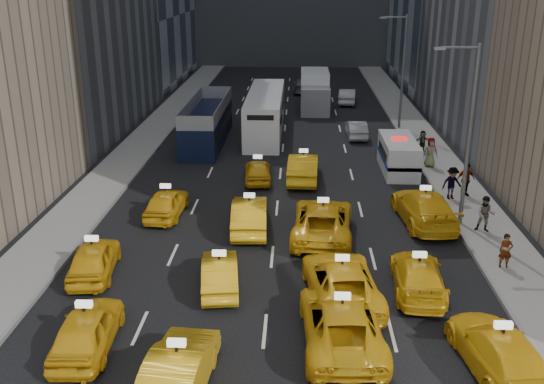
% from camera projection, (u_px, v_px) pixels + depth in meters
% --- Properties ---
extents(ground, '(160.00, 160.00, 0.00)m').
position_uv_depth(ground, '(261.00, 365.00, 19.69)').
color(ground, black).
rests_on(ground, ground).
extents(sidewalk_west, '(3.00, 90.00, 0.15)m').
position_uv_depth(sidewalk_west, '(137.00, 149.00, 43.57)').
color(sidewalk_west, gray).
rests_on(sidewalk_west, ground).
extents(sidewalk_east, '(3.00, 90.00, 0.15)m').
position_uv_depth(sidewalk_east, '(431.00, 152.00, 42.70)').
color(sidewalk_east, gray).
rests_on(sidewalk_east, ground).
extents(curb_west, '(0.15, 90.00, 0.18)m').
position_uv_depth(curb_west, '(157.00, 149.00, 43.51)').
color(curb_west, slate).
rests_on(curb_west, ground).
extents(curb_east, '(0.15, 90.00, 0.18)m').
position_uv_depth(curb_east, '(410.00, 152.00, 42.76)').
color(curb_east, slate).
rests_on(curb_east, ground).
extents(streetlight_near, '(2.15, 0.22, 9.00)m').
position_uv_depth(streetlight_near, '(468.00, 130.00, 28.90)').
color(streetlight_near, '#595B60').
rests_on(streetlight_near, ground).
extents(streetlight_far, '(2.15, 0.22, 9.00)m').
position_uv_depth(streetlight_far, '(402.00, 68.00, 47.68)').
color(streetlight_far, '#595B60').
rests_on(streetlight_far, ground).
extents(taxi_4, '(1.98, 4.47, 1.50)m').
position_uv_depth(taxi_4, '(87.00, 329.00, 20.31)').
color(taxi_4, gold).
rests_on(taxi_4, ground).
extents(taxi_5, '(2.00, 4.82, 1.55)m').
position_uv_depth(taxi_5, '(178.00, 371.00, 18.13)').
color(taxi_5, gold).
rests_on(taxi_5, ground).
extents(taxi_6, '(2.92, 5.86, 1.59)m').
position_uv_depth(taxi_6, '(341.00, 322.00, 20.63)').
color(taxi_6, gold).
rests_on(taxi_6, ground).
extents(taxi_7, '(2.74, 5.33, 1.48)m').
position_uv_depth(taxi_7, '(499.00, 351.00, 19.14)').
color(taxi_7, gold).
rests_on(taxi_7, ground).
extents(taxi_8, '(2.21, 4.44, 1.45)m').
position_uv_depth(taxi_8, '(94.00, 259.00, 25.34)').
color(taxi_8, gold).
rests_on(taxi_8, ground).
extents(taxi_9, '(1.92, 4.19, 1.33)m').
position_uv_depth(taxi_9, '(220.00, 273.00, 24.29)').
color(taxi_9, gold).
rests_on(taxi_9, ground).
extents(taxi_10, '(3.21, 5.87, 1.56)m').
position_uv_depth(taxi_10, '(341.00, 281.00, 23.42)').
color(taxi_10, gold).
rests_on(taxi_10, ground).
extents(taxi_11, '(2.27, 4.90, 1.39)m').
position_uv_depth(taxi_11, '(418.00, 275.00, 24.04)').
color(taxi_11, gold).
rests_on(taxi_11, ground).
extents(taxi_12, '(1.89, 4.30, 1.44)m').
position_uv_depth(taxi_12, '(166.00, 203.00, 31.53)').
color(taxi_12, gold).
rests_on(taxi_12, ground).
extents(taxi_13, '(1.93, 4.90, 1.59)m').
position_uv_depth(taxi_13, '(250.00, 215.00, 29.82)').
color(taxi_13, gold).
rests_on(taxi_13, ground).
extents(taxi_14, '(3.21, 6.19, 1.67)m').
position_uv_depth(taxi_14, '(323.00, 220.00, 29.00)').
color(taxi_14, gold).
rests_on(taxi_14, ground).
extents(taxi_15, '(2.89, 5.97, 1.67)m').
position_uv_depth(taxi_15, '(424.00, 207.00, 30.60)').
color(taxi_15, gold).
rests_on(taxi_15, ground).
extents(taxi_16, '(1.89, 4.03, 1.33)m').
position_uv_depth(taxi_16, '(258.00, 171.00, 36.84)').
color(taxi_16, gold).
rests_on(taxi_16, ground).
extents(taxi_17, '(1.99, 5.14, 1.67)m').
position_uv_depth(taxi_17, '(303.00, 167.00, 36.92)').
color(taxi_17, gold).
rests_on(taxi_17, ground).
extents(nypd_van, '(2.64, 5.47, 2.26)m').
position_uv_depth(nypd_van, '(398.00, 156.00, 38.59)').
color(nypd_van, silver).
rests_on(nypd_van, ground).
extents(double_decker, '(3.95, 11.22, 3.20)m').
position_uv_depth(double_decker, '(207.00, 122.00, 45.01)').
color(double_decker, black).
rests_on(double_decker, ground).
extents(city_bus, '(3.94, 12.80, 3.25)m').
position_uv_depth(city_bus, '(265.00, 113.00, 47.64)').
color(city_bus, silver).
rests_on(city_bus, ground).
extents(box_truck, '(2.65, 7.51, 3.42)m').
position_uv_depth(box_truck, '(315.00, 91.00, 56.07)').
color(box_truck, silver).
rests_on(box_truck, ground).
extents(misc_car_0, '(1.48, 4.04, 1.32)m').
position_uv_depth(misc_car_0, '(356.00, 129.00, 46.63)').
color(misc_car_0, '#97999E').
rests_on(misc_car_0, ground).
extents(misc_car_1, '(3.34, 5.97, 1.58)m').
position_uv_depth(misc_car_1, '(211.00, 98.00, 57.72)').
color(misc_car_1, black).
rests_on(misc_car_1, ground).
extents(misc_car_2, '(2.19, 5.08, 1.46)m').
position_uv_depth(misc_car_2, '(303.00, 85.00, 64.38)').
color(misc_car_2, slate).
rests_on(misc_car_2, ground).
extents(misc_car_3, '(2.19, 4.39, 1.44)m').
position_uv_depth(misc_car_3, '(270.00, 89.00, 62.19)').
color(misc_car_3, black).
rests_on(misc_car_3, ground).
extents(misc_car_4, '(1.99, 4.56, 1.46)m').
position_uv_depth(misc_car_4, '(347.00, 96.00, 58.70)').
color(misc_car_4, '#9FA1A7').
rests_on(misc_car_4, ground).
extents(pedestrian_0, '(0.59, 0.41, 1.52)m').
position_uv_depth(pedestrian_0, '(506.00, 251.00, 25.65)').
color(pedestrian_0, gray).
rests_on(pedestrian_0, sidewalk_east).
extents(pedestrian_1, '(0.98, 0.72, 1.80)m').
position_uv_depth(pedestrian_1, '(485.00, 214.00, 29.20)').
color(pedestrian_1, gray).
rests_on(pedestrian_1, sidewalk_east).
extents(pedestrian_2, '(1.27, 0.78, 1.83)m').
position_uv_depth(pedestrian_2, '(452.00, 183.00, 33.43)').
color(pedestrian_2, gray).
rests_on(pedestrian_2, sidewalk_east).
extents(pedestrian_3, '(1.21, 0.80, 1.90)m').
position_uv_depth(pedestrian_3, '(466.00, 180.00, 33.91)').
color(pedestrian_3, gray).
rests_on(pedestrian_3, sidewalk_east).
extents(pedestrian_4, '(0.97, 0.56, 1.92)m').
position_uv_depth(pedestrian_4, '(430.00, 152.00, 39.04)').
color(pedestrian_4, gray).
rests_on(pedestrian_4, sidewalk_east).
extents(pedestrian_5, '(1.47, 0.71, 1.53)m').
position_uv_depth(pedestrian_5, '(423.00, 141.00, 42.28)').
color(pedestrian_5, gray).
rests_on(pedestrian_5, sidewalk_east).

